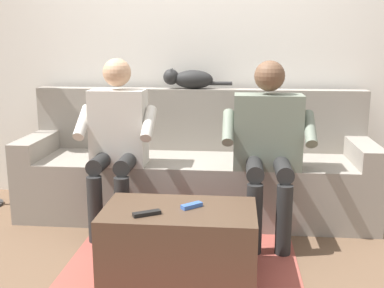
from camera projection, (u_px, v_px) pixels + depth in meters
name	position (u px, v px, depth m)	size (l,w,h in m)	color
ground_plane	(186.00, 252.00, 2.94)	(8.00, 8.00, 0.00)	brown
back_wall	(200.00, 52.00, 3.79)	(4.99, 0.06, 2.41)	silver
couch	(196.00, 173.00, 3.58)	(2.59, 0.71, 0.93)	gray
coffee_table	(180.00, 243.00, 2.60)	(0.84, 0.48, 0.40)	#4C3828
person_left_seated	(268.00, 139.00, 3.10)	(0.61, 0.56, 1.17)	slate
person_right_seated	(117.00, 135.00, 3.20)	(0.53, 0.49, 1.18)	beige
cat_on_backrest	(189.00, 79.00, 3.66)	(0.54, 0.15, 0.16)	black
remote_blue	(192.00, 206.00, 2.58)	(0.12, 0.04, 0.02)	#3860B7
remote_black	(147.00, 213.00, 2.46)	(0.15, 0.04, 0.02)	black
floor_rug	(182.00, 265.00, 2.76)	(1.36, 1.62, 0.01)	#9E473D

